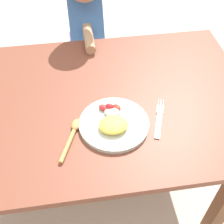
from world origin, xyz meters
The scene contains 6 objects.
ground_plane centered at (0.00, 0.00, 0.00)m, with size 8.00×8.00×0.00m, color beige.
dining_table centered at (0.00, 0.00, 0.59)m, with size 1.26×0.81×0.70m.
plate centered at (0.06, -0.14, 0.72)m, with size 0.25×0.25×0.05m.
fork centered at (0.23, -0.14, 0.71)m, with size 0.08×0.19×0.01m.
spoon centered at (-0.08, -0.17, 0.71)m, with size 0.09×0.18×0.02m.
person centered at (0.03, 0.57, 0.56)m, with size 0.19×0.42×1.04m.
Camera 1 is at (-0.04, -0.80, 1.50)m, focal length 47.07 mm.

